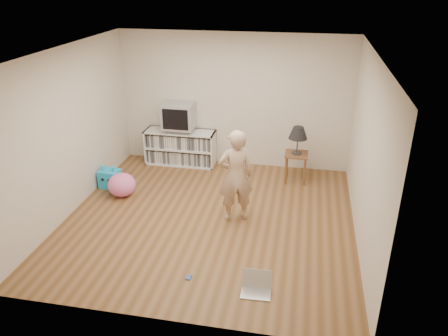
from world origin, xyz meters
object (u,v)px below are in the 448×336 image
at_px(media_unit, 181,147).
at_px(plush_pink, 122,185).
at_px(laptop, 256,286).
at_px(crt_tv, 179,116).
at_px(plush_blue, 110,178).
at_px(dvd_deck, 180,129).
at_px(table_lamp, 298,133).
at_px(side_table, 296,160).
at_px(person, 236,176).

bearing_deg(media_unit, plush_pink, -111.82).
height_order(laptop, plush_pink, plush_pink).
xyz_separation_m(crt_tv, plush_blue, (-0.97, -1.26, -0.85)).
height_order(dvd_deck, table_lamp, table_lamp).
xyz_separation_m(crt_tv, side_table, (2.32, -0.37, -0.60)).
bearing_deg(plush_pink, laptop, -37.97).
height_order(crt_tv, plush_blue, crt_tv).
relative_size(side_table, person, 0.37).
bearing_deg(person, table_lamp, -140.55).
height_order(laptop, plush_blue, plush_blue).
distance_m(table_lamp, plush_pink, 3.25).
bearing_deg(table_lamp, side_table, 0.00).
relative_size(media_unit, dvd_deck, 3.11).
bearing_deg(dvd_deck, person, -53.11).
xyz_separation_m(dvd_deck, person, (1.45, -1.93, 0.01)).
bearing_deg(laptop, plush_pink, 139.98).
bearing_deg(plush_pink, dvd_deck, 67.98).
bearing_deg(plush_pink, table_lamp, 21.61).
height_order(dvd_deck, plush_pink, dvd_deck).
bearing_deg(side_table, plush_pink, -158.39).
xyz_separation_m(person, laptop, (0.54, -1.64, -0.68)).
bearing_deg(plush_blue, table_lamp, 20.71).
relative_size(side_table, laptop, 1.48).
distance_m(media_unit, crt_tv, 0.67).
xyz_separation_m(media_unit, laptop, (1.99, -3.59, -0.28)).
bearing_deg(plush_blue, media_unit, 58.36).
height_order(table_lamp, person, person).
distance_m(media_unit, side_table, 2.35).
bearing_deg(person, dvd_deck, -74.51).
relative_size(media_unit, laptop, 3.77).
bearing_deg(side_table, media_unit, 170.56).
bearing_deg(laptop, dvd_deck, 117.08).
relative_size(dvd_deck, person, 0.30).
relative_size(media_unit, plush_pink, 2.91).
xyz_separation_m(side_table, laptop, (-0.33, -3.21, -0.35)).
bearing_deg(table_lamp, plush_pink, -158.39).
relative_size(media_unit, table_lamp, 2.72).
distance_m(side_table, table_lamp, 0.53).
xyz_separation_m(crt_tv, plush_pink, (-0.62, -1.53, -0.82)).
xyz_separation_m(media_unit, plush_pink, (-0.62, -1.55, -0.15)).
bearing_deg(crt_tv, side_table, -8.98).
relative_size(media_unit, plush_blue, 3.49).
distance_m(dvd_deck, crt_tv, 0.29).
bearing_deg(dvd_deck, plush_pink, -112.02).
bearing_deg(side_table, plush_blue, -164.78).
bearing_deg(side_table, crt_tv, 171.02).
bearing_deg(side_table, table_lamp, 180.00).
relative_size(crt_tv, table_lamp, 1.17).
relative_size(person, plush_blue, 3.72).
height_order(media_unit, plush_pink, media_unit).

